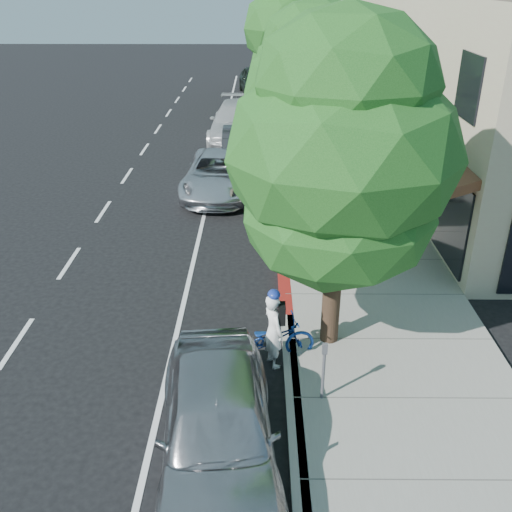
{
  "coord_description": "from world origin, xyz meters",
  "views": [
    {
      "loc": [
        -0.67,
        -12.7,
        7.52
      ],
      "look_at": [
        -0.75,
        -0.24,
        1.35
      ],
      "focal_mm": 40.0,
      "sensor_mm": 36.0,
      "label": 1
    }
  ],
  "objects_px": {
    "street_tree_0": "(341,157)",
    "bicycle": "(272,339)",
    "pedestrian": "(349,180)",
    "street_tree_2": "(301,72)",
    "street_tree_5": "(284,21)",
    "dark_sedan": "(244,150)",
    "silver_suv": "(219,174)",
    "near_car_a": "(218,425)",
    "street_tree_3": "(294,31)",
    "street_tree_1": "(314,97)",
    "dark_suv_far": "(257,81)",
    "cyclist": "(273,330)",
    "street_tree_4": "(288,33)",
    "white_pickup": "(238,122)"
  },
  "relations": [
    {
      "from": "street_tree_5",
      "to": "pedestrian",
      "type": "relative_size",
      "value": 4.78
    },
    {
      "from": "street_tree_1",
      "to": "street_tree_3",
      "type": "height_order",
      "value": "street_tree_3"
    },
    {
      "from": "street_tree_4",
      "to": "cyclist",
      "type": "height_order",
      "value": "street_tree_4"
    },
    {
      "from": "silver_suv",
      "to": "near_car_a",
      "type": "bearing_deg",
      "value": -83.04
    },
    {
      "from": "street_tree_0",
      "to": "street_tree_1",
      "type": "height_order",
      "value": "street_tree_0"
    },
    {
      "from": "street_tree_1",
      "to": "cyclist",
      "type": "height_order",
      "value": "street_tree_1"
    },
    {
      "from": "street_tree_0",
      "to": "street_tree_4",
      "type": "height_order",
      "value": "street_tree_4"
    },
    {
      "from": "street_tree_3",
      "to": "silver_suv",
      "type": "relative_size",
      "value": 1.54
    },
    {
      "from": "pedestrian",
      "to": "silver_suv",
      "type": "bearing_deg",
      "value": -25.95
    },
    {
      "from": "dark_sedan",
      "to": "white_pickup",
      "type": "bearing_deg",
      "value": 94.26
    },
    {
      "from": "street_tree_0",
      "to": "pedestrian",
      "type": "xyz_separation_m",
      "value": [
        1.63,
        8.73,
        -3.41
      ]
    },
    {
      "from": "street_tree_2",
      "to": "street_tree_4",
      "type": "relative_size",
      "value": 0.92
    },
    {
      "from": "cyclist",
      "to": "dark_sedan",
      "type": "xyz_separation_m",
      "value": [
        -0.96,
        13.52,
        0.01
      ]
    },
    {
      "from": "bicycle",
      "to": "dark_sedan",
      "type": "xyz_separation_m",
      "value": [
        -0.93,
        13.33,
        0.37
      ]
    },
    {
      "from": "street_tree_3",
      "to": "near_car_a",
      "type": "height_order",
      "value": "street_tree_3"
    },
    {
      "from": "street_tree_5",
      "to": "bicycle",
      "type": "bearing_deg",
      "value": -92.44
    },
    {
      "from": "white_pickup",
      "to": "near_car_a",
      "type": "bearing_deg",
      "value": -86.6
    },
    {
      "from": "street_tree_4",
      "to": "dark_suv_far",
      "type": "xyz_separation_m",
      "value": [
        -1.79,
        6.0,
        -3.61
      ]
    },
    {
      "from": "street_tree_0",
      "to": "near_car_a",
      "type": "distance_m",
      "value": 5.46
    },
    {
      "from": "street_tree_3",
      "to": "dark_suv_far",
      "type": "height_order",
      "value": "street_tree_3"
    },
    {
      "from": "street_tree_5",
      "to": "street_tree_2",
      "type": "bearing_deg",
      "value": -90.0
    },
    {
      "from": "street_tree_5",
      "to": "dark_sedan",
      "type": "xyz_separation_m",
      "value": [
        -2.23,
        -17.21,
        -3.87
      ]
    },
    {
      "from": "street_tree_4",
      "to": "street_tree_0",
      "type": "bearing_deg",
      "value": -90.0
    },
    {
      "from": "street_tree_5",
      "to": "near_car_a",
      "type": "height_order",
      "value": "street_tree_5"
    },
    {
      "from": "dark_suv_far",
      "to": "silver_suv",
      "type": "bearing_deg",
      "value": -100.83
    },
    {
      "from": "street_tree_5",
      "to": "cyclist",
      "type": "height_order",
      "value": "street_tree_5"
    },
    {
      "from": "street_tree_0",
      "to": "cyclist",
      "type": "relative_size",
      "value": 4.22
    },
    {
      "from": "dark_suv_far",
      "to": "street_tree_1",
      "type": "bearing_deg",
      "value": -92.82
    },
    {
      "from": "street_tree_1",
      "to": "street_tree_3",
      "type": "xyz_separation_m",
      "value": [
        0.0,
        12.0,
        0.8
      ]
    },
    {
      "from": "street_tree_0",
      "to": "bicycle",
      "type": "xyz_separation_m",
      "value": [
        -1.3,
        -0.54,
        -3.87
      ]
    },
    {
      "from": "street_tree_1",
      "to": "pedestrian",
      "type": "bearing_deg",
      "value": 59.09
    },
    {
      "from": "street_tree_1",
      "to": "pedestrian",
      "type": "distance_m",
      "value": 4.66
    },
    {
      "from": "cyclist",
      "to": "near_car_a",
      "type": "xyz_separation_m",
      "value": [
        -0.98,
        -2.77,
        -0.02
      ]
    },
    {
      "from": "street_tree_0",
      "to": "pedestrian",
      "type": "distance_m",
      "value": 9.51
    },
    {
      "from": "dark_sedan",
      "to": "dark_suv_far",
      "type": "height_order",
      "value": "dark_suv_far"
    },
    {
      "from": "street_tree_3",
      "to": "near_car_a",
      "type": "bearing_deg",
      "value": -95.98
    },
    {
      "from": "street_tree_3",
      "to": "dark_sedan",
      "type": "relative_size",
      "value": 1.58
    },
    {
      "from": "street_tree_5",
      "to": "silver_suv",
      "type": "bearing_deg",
      "value": -98.81
    },
    {
      "from": "street_tree_0",
      "to": "street_tree_5",
      "type": "bearing_deg",
      "value": 90.0
    },
    {
      "from": "cyclist",
      "to": "street_tree_1",
      "type": "bearing_deg",
      "value": -35.44
    },
    {
      "from": "bicycle",
      "to": "cyclist",
      "type": "bearing_deg",
      "value": 177.25
    },
    {
      "from": "street_tree_3",
      "to": "street_tree_1",
      "type": "bearing_deg",
      "value": -90.0
    },
    {
      "from": "street_tree_2",
      "to": "street_tree_5",
      "type": "xyz_separation_m",
      "value": [
        0.0,
        18.0,
        0.57
      ]
    },
    {
      "from": "street_tree_0",
      "to": "near_car_a",
      "type": "bearing_deg",
      "value": -122.76
    },
    {
      "from": "bicycle",
      "to": "near_car_a",
      "type": "relative_size",
      "value": 0.39
    },
    {
      "from": "street_tree_2",
      "to": "silver_suv",
      "type": "height_order",
      "value": "street_tree_2"
    },
    {
      "from": "cyclist",
      "to": "street_tree_5",
      "type": "bearing_deg",
      "value": -27.11
    },
    {
      "from": "street_tree_2",
      "to": "dark_sedan",
      "type": "distance_m",
      "value": 4.05
    },
    {
      "from": "street_tree_5",
      "to": "dark_suv_far",
      "type": "bearing_deg",
      "value": 180.0
    },
    {
      "from": "dark_suv_far",
      "to": "near_car_a",
      "type": "height_order",
      "value": "dark_suv_far"
    }
  ]
}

